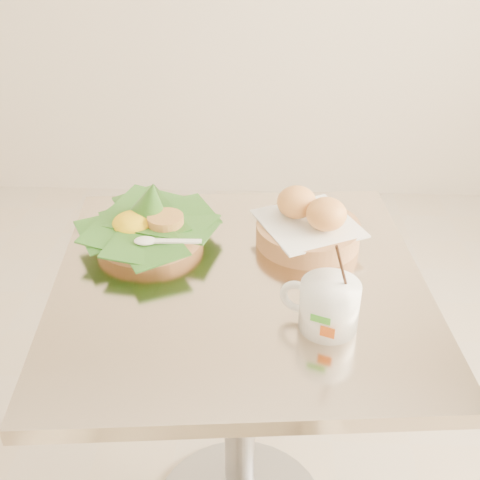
{
  "coord_description": "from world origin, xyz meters",
  "views": [
    {
      "loc": [
        0.23,
        -0.95,
        1.42
      ],
      "look_at": [
        0.19,
        0.0,
        0.82
      ],
      "focal_mm": 45.0,
      "sensor_mm": 36.0,
      "label": 1
    }
  ],
  "objects_px": {
    "cafe_table": "(240,364)",
    "coffee_mug": "(328,304)",
    "bread_basket": "(309,225)",
    "rice_basket": "(148,223)"
  },
  "relations": [
    {
      "from": "rice_basket",
      "to": "coffee_mug",
      "type": "relative_size",
      "value": 1.62
    },
    {
      "from": "bread_basket",
      "to": "coffee_mug",
      "type": "bearing_deg",
      "value": -86.76
    },
    {
      "from": "cafe_table",
      "to": "bread_basket",
      "type": "relative_size",
      "value": 3.1
    },
    {
      "from": "rice_basket",
      "to": "bread_basket",
      "type": "bearing_deg",
      "value": 0.25
    },
    {
      "from": "bread_basket",
      "to": "cafe_table",
      "type": "bearing_deg",
      "value": -134.67
    },
    {
      "from": "cafe_table",
      "to": "coffee_mug",
      "type": "height_order",
      "value": "coffee_mug"
    },
    {
      "from": "cafe_table",
      "to": "coffee_mug",
      "type": "distance_m",
      "value": 0.33
    },
    {
      "from": "bread_basket",
      "to": "coffee_mug",
      "type": "xyz_separation_m",
      "value": [
        0.02,
        -0.27,
        0.01
      ]
    },
    {
      "from": "cafe_table",
      "to": "coffee_mug",
      "type": "xyz_separation_m",
      "value": [
        0.15,
        -0.13,
        0.27
      ]
    },
    {
      "from": "cafe_table",
      "to": "rice_basket",
      "type": "relative_size",
      "value": 2.7
    }
  ]
}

